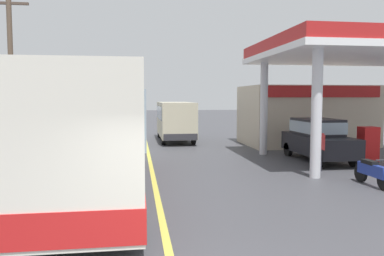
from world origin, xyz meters
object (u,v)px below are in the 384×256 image
at_px(minibus_opposing_lane, 175,118).
at_px(motorcycle_parked_forecourt, 372,172).
at_px(coach_bus_main, 97,133).
at_px(pedestrian_near_pump, 318,146).
at_px(car_at_pump, 318,137).

distance_m(minibus_opposing_lane, motorcycle_parked_forecourt, 14.16).
distance_m(coach_bus_main, pedestrian_near_pump, 8.04).
bearing_deg(minibus_opposing_lane, car_at_pump, -57.88).
bearing_deg(car_at_pump, motorcycle_parked_forecourt, -96.91).
xyz_separation_m(coach_bus_main, minibus_opposing_lane, (3.53, 12.82, -0.25)).
relative_size(car_at_pump, motorcycle_parked_forecourt, 2.33).
bearing_deg(motorcycle_parked_forecourt, car_at_pump, 83.09).
bearing_deg(car_at_pump, pedestrian_near_pump, -116.41).
xyz_separation_m(motorcycle_parked_forecourt, pedestrian_near_pump, (-0.56, 2.46, 0.49)).
bearing_deg(motorcycle_parked_forecourt, coach_bus_main, 176.75).
height_order(car_at_pump, motorcycle_parked_forecourt, car_at_pump).
bearing_deg(coach_bus_main, car_at_pump, 25.71).
height_order(minibus_opposing_lane, pedestrian_near_pump, minibus_opposing_lane).
xyz_separation_m(minibus_opposing_lane, pedestrian_near_pump, (4.22, -10.83, -0.54)).
distance_m(coach_bus_main, motorcycle_parked_forecourt, 8.43).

